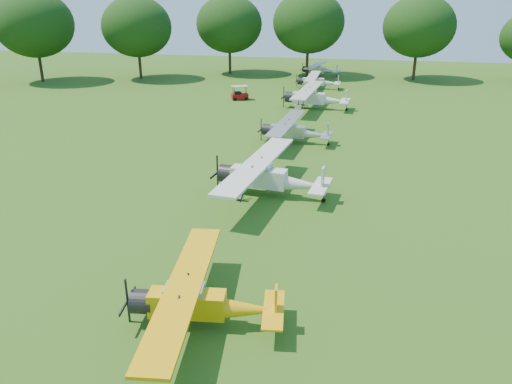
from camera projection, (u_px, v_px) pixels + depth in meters
ground at (229, 230)px, 27.99m from camera, size 160.00×160.00×0.00m
tree_belt at (297, 88)px, 24.47m from camera, size 137.36×130.27×14.52m
aircraft_2 at (199, 301)px, 19.53m from camera, size 6.37×10.11×1.98m
aircraft_3 at (267, 175)px, 32.24m from camera, size 7.67×12.19×2.39m
aircraft_4 at (293, 130)px, 43.82m from camera, size 6.42×10.23×2.01m
aircraft_5 at (314, 97)px, 56.64m from camera, size 7.67×12.22×2.40m
aircraft_6 at (317, 81)px, 68.63m from camera, size 6.13×9.73×1.93m
aircraft_7 at (319, 69)px, 79.41m from camera, size 6.13×9.71×1.91m
golf_cart at (239, 95)px, 61.83m from camera, size 2.29×1.88×1.70m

